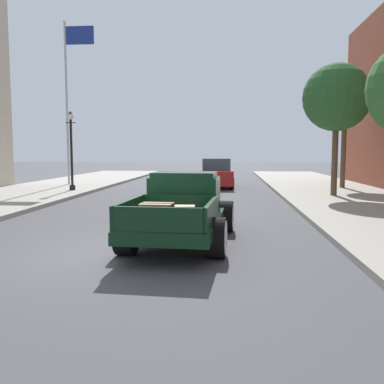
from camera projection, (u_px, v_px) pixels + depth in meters
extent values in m
plane|color=#47474C|center=(120.00, 253.00, 8.53)|extent=(140.00, 140.00, 0.00)
cube|color=black|center=(182.00, 218.00, 9.57)|extent=(2.07, 5.00, 0.24)
cube|color=black|center=(185.00, 194.00, 9.86)|extent=(1.63, 1.20, 0.80)
cube|color=black|center=(185.00, 175.00, 9.77)|extent=(1.49, 1.02, 0.12)
cube|color=#3D4C5B|center=(189.00, 185.00, 10.40)|extent=(1.33, 0.12, 0.44)
cube|color=black|center=(193.00, 194.00, 11.15)|extent=(1.41, 1.58, 0.52)
cube|color=silver|center=(197.00, 192.00, 11.94)|extent=(0.68, 0.14, 0.47)
cube|color=black|center=(170.00, 223.00, 8.17)|extent=(1.82, 2.20, 0.04)
cube|color=black|center=(130.00, 211.00, 8.27)|extent=(0.21, 2.10, 0.44)
cube|color=black|center=(212.00, 212.00, 8.03)|extent=(0.21, 2.10, 0.44)
cube|color=black|center=(158.00, 220.00, 7.16)|extent=(1.62, 0.18, 0.44)
cube|color=black|center=(179.00, 205.00, 9.15)|extent=(1.62, 0.18, 0.44)
cylinder|color=black|center=(158.00, 215.00, 11.04)|extent=(0.41, 0.82, 0.80)
cylinder|color=silver|center=(151.00, 215.00, 11.07)|extent=(0.05, 0.66, 0.66)
cylinder|color=silver|center=(150.00, 215.00, 11.07)|extent=(0.04, 0.24, 0.24)
cylinder|color=black|center=(226.00, 216.00, 10.77)|extent=(0.41, 0.82, 0.80)
cylinder|color=silver|center=(233.00, 217.00, 10.74)|extent=(0.05, 0.66, 0.66)
cylinder|color=silver|center=(234.00, 217.00, 10.74)|extent=(0.04, 0.24, 0.24)
cylinder|color=black|center=(127.00, 235.00, 8.39)|extent=(0.41, 0.82, 0.80)
cylinder|color=silver|center=(118.00, 235.00, 8.41)|extent=(0.05, 0.66, 0.66)
cylinder|color=silver|center=(117.00, 235.00, 8.42)|extent=(0.04, 0.24, 0.24)
cylinder|color=black|center=(216.00, 238.00, 8.12)|extent=(0.41, 0.82, 0.80)
cylinder|color=silver|center=(226.00, 238.00, 8.09)|extent=(0.05, 0.66, 0.66)
cylinder|color=silver|center=(226.00, 238.00, 8.09)|extent=(0.04, 0.24, 0.24)
cube|color=brown|center=(157.00, 214.00, 7.84)|extent=(0.63, 0.48, 0.40)
cube|color=#3D2D1E|center=(157.00, 214.00, 7.84)|extent=(0.62, 0.09, 0.42)
cube|color=gray|center=(184.00, 213.00, 8.42)|extent=(0.46, 0.34, 0.28)
cube|color=#AD1E1E|center=(216.00, 177.00, 24.00)|extent=(2.02, 4.41, 0.80)
cube|color=#384C5B|center=(216.00, 164.00, 23.78)|extent=(1.66, 2.10, 0.64)
cylinder|color=black|center=(201.00, 180.00, 25.33)|extent=(0.27, 0.67, 0.66)
cylinder|color=black|center=(228.00, 180.00, 25.30)|extent=(0.27, 0.67, 0.66)
cylinder|color=black|center=(201.00, 183.00, 22.76)|extent=(0.27, 0.67, 0.66)
cylinder|color=black|center=(232.00, 183.00, 22.73)|extent=(0.27, 0.67, 0.66)
cylinder|color=black|center=(72.00, 188.00, 20.75)|extent=(0.28, 0.28, 0.24)
cylinder|color=black|center=(71.00, 153.00, 20.59)|extent=(0.12, 0.12, 3.20)
cylinder|color=black|center=(71.00, 123.00, 20.45)|extent=(0.50, 0.04, 0.04)
sphere|color=silver|center=(70.00, 116.00, 20.42)|extent=(0.32, 0.32, 0.32)
cone|color=black|center=(70.00, 112.00, 20.40)|extent=(0.24, 0.24, 0.14)
cylinder|color=#B2B2B7|center=(67.00, 105.00, 23.89)|extent=(0.12, 0.12, 9.00)
sphere|color=gold|center=(64.00, 22.00, 23.45)|extent=(0.16, 0.16, 0.16)
cube|color=navy|center=(80.00, 35.00, 23.44)|extent=(1.60, 0.03, 1.00)
cylinder|color=brown|center=(335.00, 159.00, 18.18)|extent=(0.26, 0.26, 3.12)
sphere|color=#285628|center=(337.00, 97.00, 17.92)|extent=(2.88, 2.88, 2.88)
cylinder|color=brown|center=(343.00, 154.00, 22.00)|extent=(0.26, 0.26, 3.55)
sphere|color=#3D7538|center=(345.00, 101.00, 21.73)|extent=(2.52, 2.52, 2.52)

